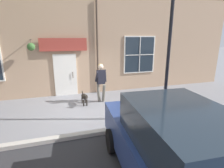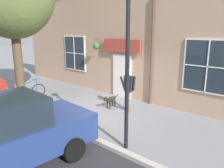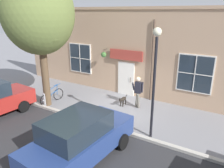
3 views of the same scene
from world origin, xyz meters
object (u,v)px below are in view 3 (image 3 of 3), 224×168
(street_tree_by_curb, at_px, (40,16))
(fire_hydrant, at_px, (45,99))
(pedestrian_walking, at_px, (138,89))
(dog_on_leash, at_px, (123,100))
(parked_car_mid_block, at_px, (80,138))
(leaning_bicycle, at_px, (52,96))
(street_lamp, at_px, (155,69))

(street_tree_by_curb, height_order, fire_hydrant, street_tree_by_curb)
(pedestrian_walking, height_order, dog_on_leash, pedestrian_walking)
(dog_on_leash, height_order, parked_car_mid_block, parked_car_mid_block)
(street_tree_by_curb, relative_size, parked_car_mid_block, 1.59)
(leaning_bicycle, height_order, street_lamp, street_lamp)
(pedestrian_walking, xyz_separation_m, leaning_bicycle, (1.92, -4.51, -0.70))
(pedestrian_walking, relative_size, street_lamp, 0.39)
(street_tree_by_curb, bearing_deg, fire_hydrant, -40.98)
(street_tree_by_curb, distance_m, parked_car_mid_block, 6.65)
(pedestrian_walking, height_order, leaning_bicycle, pedestrian_walking)
(leaning_bicycle, relative_size, street_lamp, 0.39)
(pedestrian_walking, relative_size, street_tree_by_curb, 0.25)
(dog_on_leash, distance_m, fire_hydrant, 4.35)
(pedestrian_walking, bearing_deg, street_tree_by_curb, -62.18)
(leaning_bicycle, distance_m, fire_hydrant, 0.54)
(dog_on_leash, relative_size, leaning_bicycle, 0.57)
(dog_on_leash, relative_size, fire_hydrant, 1.29)
(dog_on_leash, xyz_separation_m, fire_hydrant, (2.24, -3.73, 0.03))
(street_lamp, relative_size, fire_hydrant, 5.84)
(pedestrian_walking, bearing_deg, street_lamp, 35.92)
(parked_car_mid_block, height_order, street_lamp, street_lamp)
(pedestrian_walking, distance_m, parked_car_mid_block, 5.12)
(leaning_bicycle, bearing_deg, pedestrian_walking, 113.07)
(pedestrian_walking, relative_size, dog_on_leash, 1.78)
(dog_on_leash, bearing_deg, street_lamp, 49.24)
(dog_on_leash, bearing_deg, parked_car_mid_block, 11.25)
(pedestrian_walking, xyz_separation_m, parked_car_mid_block, (5.11, 0.17, -0.20))
(dog_on_leash, distance_m, parked_car_mid_block, 5.02)
(pedestrian_walking, height_order, street_tree_by_curb, street_tree_by_curb)
(street_lamp, bearing_deg, pedestrian_walking, -144.08)
(pedestrian_walking, bearing_deg, parked_car_mid_block, 1.95)
(leaning_bicycle, bearing_deg, fire_hydrant, -2.00)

